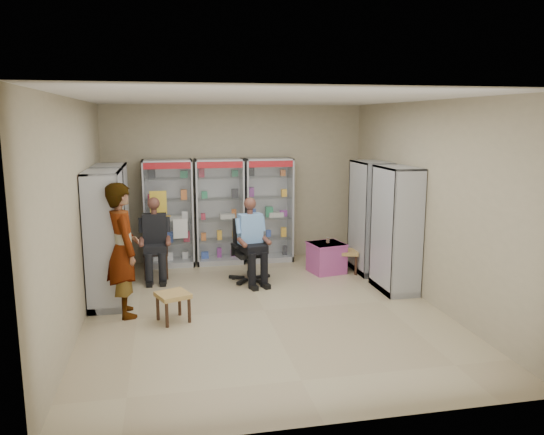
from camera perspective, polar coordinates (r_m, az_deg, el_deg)
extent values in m
plane|color=tan|center=(7.80, -0.85, -9.93)|extent=(6.00, 6.00, 0.00)
cube|color=tan|center=(10.35, -3.93, 3.68)|extent=(5.00, 0.02, 3.00)
cube|color=tan|center=(4.56, 6.07, -5.10)|extent=(5.00, 0.02, 3.00)
cube|color=tan|center=(7.38, -20.32, 0.30)|extent=(0.02, 6.00, 3.00)
cube|color=tan|center=(8.24, 16.48, 1.53)|extent=(0.02, 6.00, 3.00)
cube|color=silver|center=(7.32, -0.91, 12.67)|extent=(5.00, 6.00, 0.02)
cube|color=#A5A7AC|center=(10.07, -11.05, 0.44)|extent=(0.90, 0.50, 2.00)
cube|color=#ABAEB3|center=(10.12, -5.66, 0.63)|extent=(0.90, 0.50, 2.00)
cube|color=#A0A3A7|center=(10.25, -0.37, 0.82)|extent=(0.90, 0.50, 2.00)
cube|color=silver|center=(9.64, 10.49, 0.02)|extent=(0.90, 0.50, 2.00)
cube|color=silver|center=(8.65, 13.19, -1.28)|extent=(0.90, 0.50, 2.00)
cube|color=#A4A7AC|center=(9.20, -16.79, -0.76)|extent=(0.90, 0.50, 2.00)
cube|color=silver|center=(8.12, -17.48, -2.24)|extent=(0.90, 0.50, 2.00)
cube|color=#301F12|center=(9.46, -12.41, -3.53)|extent=(0.42, 0.42, 0.94)
cube|color=black|center=(9.03, -2.44, -3.54)|extent=(0.69, 0.69, 1.07)
cube|color=#B34778|center=(9.63, 5.87, -4.32)|extent=(0.66, 0.64, 0.54)
cylinder|color=#511606|center=(9.60, 6.04, -2.43)|extent=(0.07, 0.07, 0.09)
cube|color=#A87247|center=(9.70, 8.01, -4.68)|extent=(0.51, 0.51, 0.40)
cube|color=tan|center=(7.46, -10.57, -9.45)|extent=(0.53, 0.53, 0.40)
imported|color=gray|center=(7.64, -15.73, -3.39)|extent=(0.63, 0.79, 1.88)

